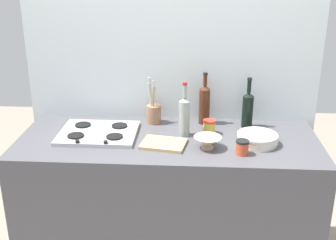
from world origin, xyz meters
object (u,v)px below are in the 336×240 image
object	(u,v)px
stovetop_hob	(98,133)
wine_bottle_mid_right	(248,108)
wine_bottle_leftmost	(184,115)
condiment_jar_rear	(209,127)
wine_bottle_mid_left	(204,103)
condiment_jar_front	(242,147)
utensil_crock	(154,112)
cutting_board	(164,144)
plate_stack	(257,139)
mixing_bowl	(208,142)

from	to	relation	value
stovetop_hob	wine_bottle_mid_right	world-z (taller)	wine_bottle_mid_right
wine_bottle_leftmost	condiment_jar_rear	world-z (taller)	wine_bottle_leftmost
stovetop_hob	wine_bottle_mid_right	size ratio (longest dim) A/B	1.44
wine_bottle_mid_left	stovetop_hob	bearing A→B (deg)	-159.67
condiment_jar_front	utensil_crock	bearing A→B (deg)	140.18
wine_bottle_mid_left	utensil_crock	world-z (taller)	wine_bottle_mid_left
stovetop_hob	utensil_crock	distance (m)	0.40
utensil_crock	condiment_jar_front	world-z (taller)	utensil_crock
wine_bottle_mid_left	cutting_board	size ratio (longest dim) A/B	1.36
utensil_crock	cutting_board	distance (m)	0.37
stovetop_hob	plate_stack	size ratio (longest dim) A/B	1.96
condiment_jar_front	condiment_jar_rear	xyz separation A→B (m)	(-0.17, 0.28, 0.00)
stovetop_hob	utensil_crock	xyz separation A→B (m)	(0.32, 0.23, 0.06)
plate_stack	condiment_jar_rear	xyz separation A→B (m)	(-0.27, 0.14, 0.01)
stovetop_hob	wine_bottle_mid_left	bearing A→B (deg)	20.33
stovetop_hob	mixing_bowl	bearing A→B (deg)	-12.70
utensil_crock	condiment_jar_rear	bearing A→B (deg)	-24.47
wine_bottle_leftmost	cutting_board	size ratio (longest dim) A/B	1.34
condiment_jar_rear	cutting_board	bearing A→B (deg)	-144.70
wine_bottle_leftmost	wine_bottle_mid_left	world-z (taller)	wine_bottle_mid_left
condiment_jar_front	cutting_board	size ratio (longest dim) A/B	0.33
condiment_jar_rear	cutting_board	size ratio (longest dim) A/B	0.36
utensil_crock	plate_stack	bearing A→B (deg)	-25.29
plate_stack	wine_bottle_mid_left	bearing A→B (deg)	134.38
plate_stack	cutting_board	world-z (taller)	plate_stack
utensil_crock	condiment_jar_front	xyz separation A→B (m)	(0.53, -0.44, -0.03)
stovetop_hob	wine_bottle_mid_left	size ratio (longest dim) A/B	1.37
plate_stack	mixing_bowl	distance (m)	0.30
utensil_crock	wine_bottle_leftmost	bearing A→B (deg)	-44.09
wine_bottle_mid_right	condiment_jar_front	size ratio (longest dim) A/B	3.92
condiment_jar_rear	wine_bottle_leftmost	bearing A→B (deg)	-167.08
cutting_board	wine_bottle_mid_right	bearing A→B (deg)	32.27
condiment_jar_front	stovetop_hob	bearing A→B (deg)	165.77
wine_bottle_leftmost	condiment_jar_front	xyz separation A→B (m)	(0.33, -0.24, -0.09)
stovetop_hob	plate_stack	world-z (taller)	plate_stack
wine_bottle_leftmost	condiment_jar_rear	xyz separation A→B (m)	(0.15, 0.04, -0.08)
cutting_board	utensil_crock	bearing A→B (deg)	104.27
plate_stack	stovetop_hob	bearing A→B (deg)	175.67
wine_bottle_mid_left	mixing_bowl	distance (m)	0.40
stovetop_hob	wine_bottle_leftmost	size ratio (longest dim) A/B	1.39
mixing_bowl	wine_bottle_mid_left	bearing A→B (deg)	92.13
condiment_jar_rear	wine_bottle_mid_left	bearing A→B (deg)	99.66
mixing_bowl	condiment_jar_front	world-z (taller)	condiment_jar_front
stovetop_hob	wine_bottle_leftmost	distance (m)	0.54
wine_bottle_mid_right	stovetop_hob	bearing A→B (deg)	-167.93
stovetop_hob	mixing_bowl	world-z (taller)	mixing_bowl
plate_stack	mixing_bowl	xyz separation A→B (m)	(-0.29, -0.08, 0.01)
condiment_jar_front	plate_stack	bearing A→B (deg)	54.70
mixing_bowl	wine_bottle_mid_right	bearing A→B (deg)	53.33
wine_bottle_mid_left	utensil_crock	size ratio (longest dim) A/B	1.11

